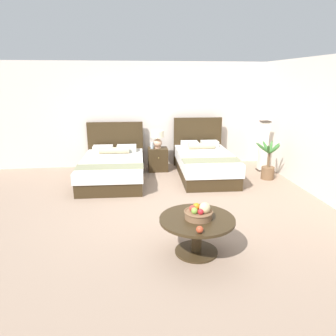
# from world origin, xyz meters

# --- Properties ---
(ground_plane) EXTENTS (9.29, 9.24, 0.02)m
(ground_plane) POSITION_xyz_m (0.00, 0.00, -0.01)
(ground_plane) COLOR gray
(wall_back) EXTENTS (9.29, 0.12, 2.53)m
(wall_back) POSITION_xyz_m (0.00, 2.82, 1.26)
(wall_back) COLOR silver
(wall_back) RESTS_ON ground
(wall_side_right) EXTENTS (0.12, 4.84, 2.53)m
(wall_side_right) POSITION_xyz_m (2.84, 0.40, 1.26)
(wall_side_right) COLOR silver
(wall_side_right) RESTS_ON ground
(bed_near_window) EXTENTS (1.40, 2.23, 1.12)m
(bed_near_window) POSITION_xyz_m (-1.01, 1.64, 0.27)
(bed_near_window) COLOR #362815
(bed_near_window) RESTS_ON ground
(bed_near_corner) EXTENTS (1.25, 2.11, 1.20)m
(bed_near_corner) POSITION_xyz_m (1.02, 1.64, 0.30)
(bed_near_corner) COLOR #362815
(bed_near_corner) RESTS_ON ground
(nightstand) EXTENTS (0.46, 0.41, 0.55)m
(nightstand) POSITION_xyz_m (0.02, 2.19, 0.27)
(nightstand) COLOR #362815
(nightstand) RESTS_ON ground
(table_lamp) EXTENTS (0.30, 0.30, 0.42)m
(table_lamp) POSITION_xyz_m (0.02, 2.22, 0.80)
(table_lamp) COLOR tan
(table_lamp) RESTS_ON nightstand
(vase) EXTENTS (0.08, 0.08, 0.15)m
(vase) POSITION_xyz_m (-0.12, 2.16, 0.63)
(vase) COLOR #A8B5BE
(vase) RESTS_ON nightstand
(coffee_table) EXTENTS (0.94, 0.94, 0.47)m
(coffee_table) POSITION_xyz_m (0.16, -1.55, 0.35)
(coffee_table) COLOR #362815
(coffee_table) RESTS_ON ground
(fruit_bowl) EXTENTS (0.36, 0.36, 0.22)m
(fruit_bowl) POSITION_xyz_m (0.18, -1.56, 0.55)
(fruit_bowl) COLOR brown
(fruit_bowl) RESTS_ON coffee_table
(loose_apple) EXTENTS (0.08, 0.08, 0.08)m
(loose_apple) POSITION_xyz_m (0.11, -1.93, 0.52)
(loose_apple) COLOR #BE4125
(loose_apple) RESTS_ON coffee_table
(floor_lamp_corner) EXTENTS (0.21, 0.21, 1.19)m
(floor_lamp_corner) POSITION_xyz_m (2.49, 1.89, 0.59)
(floor_lamp_corner) COLOR #3A2F26
(floor_lamp_corner) RESTS_ON ground
(potted_palm) EXTENTS (0.55, 0.49, 0.84)m
(potted_palm) POSITION_xyz_m (2.35, 1.24, 0.28)
(potted_palm) COLOR brown
(potted_palm) RESTS_ON ground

